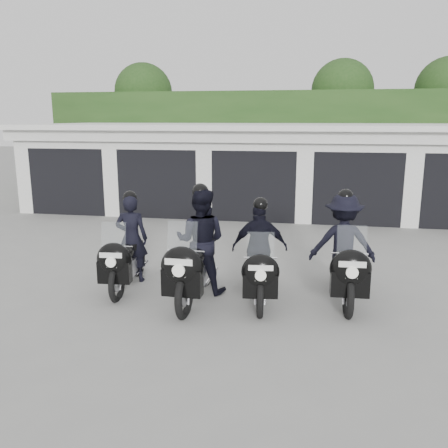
% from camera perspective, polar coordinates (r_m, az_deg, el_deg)
% --- Properties ---
extents(ground, '(80.00, 80.00, 0.00)m').
position_cam_1_polar(ground, '(9.65, -0.45, -6.58)').
color(ground, gray).
rests_on(ground, ground).
extents(garage_block, '(16.40, 6.80, 2.96)m').
position_cam_1_polar(garage_block, '(17.19, 4.61, 6.77)').
color(garage_block, white).
rests_on(garage_block, ground).
extents(background_vegetation, '(20.00, 3.90, 5.80)m').
position_cam_1_polar(background_vegetation, '(21.91, 6.99, 11.51)').
color(background_vegetation, '#1E3C15').
rests_on(background_vegetation, ground).
extents(police_bike_a, '(0.75, 2.15, 1.87)m').
position_cam_1_polar(police_bike_a, '(9.24, -11.53, -2.92)').
color(police_bike_a, black).
rests_on(police_bike_a, ground).
extents(police_bike_b, '(0.96, 2.41, 2.10)m').
position_cam_1_polar(police_bike_b, '(8.53, -3.15, -2.99)').
color(police_bike_b, black).
rests_on(police_bike_b, ground).
extents(police_bike_c, '(1.07, 2.13, 1.86)m').
position_cam_1_polar(police_bike_c, '(8.52, 4.32, -3.72)').
color(police_bike_c, black).
rests_on(police_bike_c, ground).
extents(police_bike_d, '(1.23, 2.30, 2.00)m').
position_cam_1_polar(police_bike_d, '(8.80, 14.21, -3.10)').
color(police_bike_d, black).
rests_on(police_bike_d, ground).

